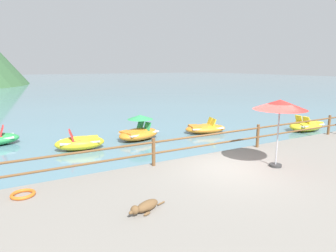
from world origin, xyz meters
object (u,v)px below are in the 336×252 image
(pedal_boat_4, at_px, (306,125))
(life_ring, at_px, (23,194))
(pedal_boat_0, at_px, (205,128))
(dog_resting, at_px, (145,207))
(pedal_boat_2, at_px, (139,131))
(pedal_boat_3, at_px, (80,143))
(beach_umbrella, at_px, (280,106))

(pedal_boat_4, bearing_deg, life_ring, -169.68)
(life_ring, xyz_separation_m, pedal_boat_0, (9.48, 5.11, -0.19))
(dog_resting, distance_m, pedal_boat_2, 8.43)
(pedal_boat_3, bearing_deg, pedal_boat_2, 8.02)
(beach_umbrella, bearing_deg, dog_resting, -171.94)
(dog_resting, height_order, pedal_boat_2, pedal_boat_2)
(beach_umbrella, distance_m, pedal_boat_4, 8.83)
(dog_resting, distance_m, pedal_boat_4, 13.48)
(life_ring, bearing_deg, pedal_boat_4, 10.32)
(pedal_boat_0, relative_size, pedal_boat_3, 1.11)
(dog_resting, distance_m, pedal_boat_3, 7.37)
(beach_umbrella, distance_m, pedal_boat_3, 8.55)
(dog_resting, relative_size, pedal_boat_3, 0.46)
(beach_umbrella, relative_size, pedal_boat_2, 0.86)
(beach_umbrella, bearing_deg, pedal_boat_3, 126.58)
(pedal_boat_0, height_order, pedal_boat_2, pedal_boat_2)
(beach_umbrella, xyz_separation_m, pedal_boat_2, (-1.88, 7.08, -2.02))
(pedal_boat_0, height_order, pedal_boat_3, pedal_boat_3)
(pedal_boat_2, height_order, pedal_boat_4, pedal_boat_2)
(dog_resting, bearing_deg, life_ring, 136.64)
(dog_resting, xyz_separation_m, pedal_boat_4, (12.52, 5.00, -0.21))
(dog_resting, bearing_deg, pedal_boat_2, 67.64)
(pedal_boat_4, bearing_deg, beach_umbrella, -150.07)
(life_ring, xyz_separation_m, pedal_boat_3, (2.57, 5.09, -0.13))
(life_ring, distance_m, pedal_boat_3, 5.70)
(beach_umbrella, height_order, pedal_boat_0, beach_umbrella)
(life_ring, relative_size, pedal_boat_4, 0.26)
(life_ring, relative_size, pedal_boat_2, 0.24)
(dog_resting, bearing_deg, pedal_boat_3, 88.77)
(pedal_boat_2, relative_size, pedal_boat_4, 1.10)
(dog_resting, height_order, pedal_boat_3, pedal_boat_3)
(beach_umbrella, relative_size, dog_resting, 2.12)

